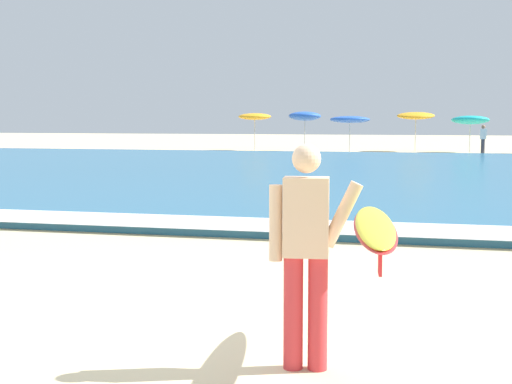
# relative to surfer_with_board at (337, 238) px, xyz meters

# --- Properties ---
(ground_plane) EXTENTS (160.00, 160.00, 0.00)m
(ground_plane) POSITION_rel_surfer_with_board_xyz_m (-1.82, 0.62, -1.03)
(ground_plane) COLOR beige
(sea) EXTENTS (120.00, 28.00, 0.14)m
(sea) POSITION_rel_surfer_with_board_xyz_m (-1.82, 19.83, -0.96)
(sea) COLOR teal
(sea) RESTS_ON ground
(surf_foam) EXTENTS (120.00, 1.53, 0.01)m
(surf_foam) POSITION_rel_surfer_with_board_xyz_m (-1.82, 6.43, -0.88)
(surf_foam) COLOR white
(surf_foam) RESTS_ON sea
(surfer_with_board) EXTENTS (1.08, 2.38, 1.73)m
(surfer_with_board) POSITION_rel_surfer_with_board_xyz_m (0.00, 0.00, 0.00)
(surfer_with_board) COLOR red
(surfer_with_board) RESTS_ON ground
(beach_umbrella_0) EXTENTS (1.97, 1.97, 2.24)m
(beach_umbrella_0) POSITION_rel_surfer_with_board_xyz_m (-9.85, 37.43, 1.00)
(beach_umbrella_0) COLOR beige
(beach_umbrella_0) RESTS_ON ground
(beach_umbrella_1) EXTENTS (1.89, 1.92, 2.36)m
(beach_umbrella_1) POSITION_rel_surfer_with_board_xyz_m (-6.73, 37.01, 1.02)
(beach_umbrella_1) COLOR beige
(beach_umbrella_1) RESTS_ON ground
(beach_umbrella_2) EXTENTS (2.25, 2.26, 2.09)m
(beach_umbrella_2) POSITION_rel_surfer_with_board_xyz_m (-3.96, 35.84, 0.82)
(beach_umbrella_2) COLOR beige
(beach_umbrella_2) RESTS_ON ground
(beach_umbrella_3) EXTENTS (2.16, 2.18, 2.35)m
(beach_umbrella_3) POSITION_rel_surfer_with_board_xyz_m (-0.42, 38.12, 1.04)
(beach_umbrella_3) COLOR beige
(beach_umbrella_3) RESTS_ON ground
(beach_umbrella_4) EXTENTS (2.09, 2.13, 2.14)m
(beach_umbrella_4) POSITION_rel_surfer_with_board_xyz_m (2.60, 37.62, 0.80)
(beach_umbrella_4) COLOR beige
(beach_umbrella_4) RESTS_ON ground
(beachgoer_near_row_left) EXTENTS (0.32, 0.20, 1.58)m
(beachgoer_near_row_left) POSITION_rel_surfer_with_board_xyz_m (3.13, 34.44, -0.18)
(beachgoer_near_row_left) COLOR #383842
(beachgoer_near_row_left) RESTS_ON ground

